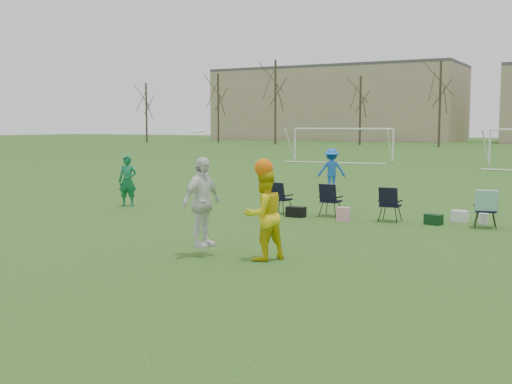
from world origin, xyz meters
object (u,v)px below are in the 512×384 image
Objects in this scene: fielder_blue at (331,170)px; center_contest at (236,208)px; fielder_green_near at (128,181)px; goal_left at (343,135)px.

center_contest reaches higher than fielder_blue.
center_contest reaches higher than fielder_green_near.
fielder_blue reaches higher than fielder_green_near.
fielder_blue is 0.67× the size of center_contest.
goal_left is (-6.93, 19.25, 1.06)m from fielder_blue.
center_contest is 34.10m from goal_left.
fielder_blue is at bearing -75.19° from goal_left.
goal_left is at bearing 76.04° from fielder_green_near.
center_contest is (3.29, -13.27, 0.16)m from fielder_blue.
goal_left reaches higher than fielder_green_near.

